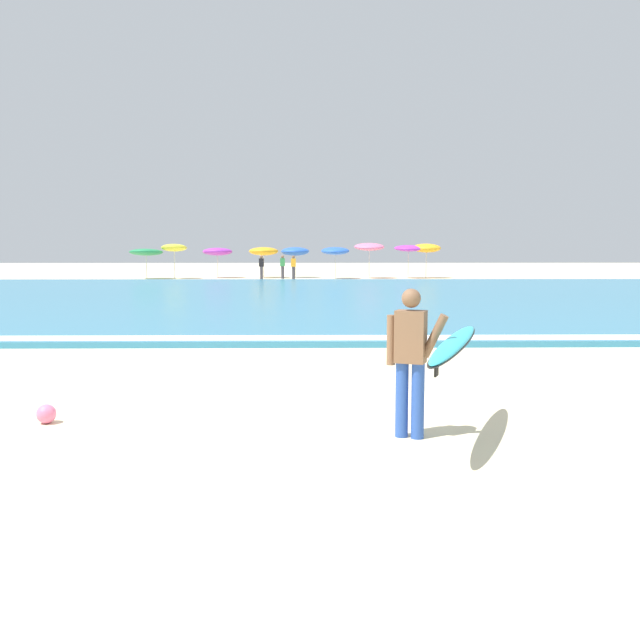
% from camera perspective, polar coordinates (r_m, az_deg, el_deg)
% --- Properties ---
extents(ground_plane, '(160.00, 160.00, 0.00)m').
position_cam_1_polar(ground_plane, '(8.85, -8.05, -8.30)').
color(ground_plane, beige).
extents(sea, '(120.00, 28.00, 0.14)m').
position_cam_1_polar(sea, '(28.73, -3.03, 1.94)').
color(sea, teal).
rests_on(sea, ground).
extents(surf_foam, '(120.00, 0.85, 0.01)m').
position_cam_1_polar(surf_foam, '(15.41, -4.93, -1.50)').
color(surf_foam, white).
rests_on(surf_foam, sea).
extents(surfer_with_board, '(1.35, 2.64, 1.73)m').
position_cam_1_polar(surfer_with_board, '(7.81, 9.24, -2.56)').
color(surfer_with_board, '#284CA3').
rests_on(surfer_with_board, ground).
extents(beach_umbrella_0, '(2.23, 2.25, 2.08)m').
position_cam_1_polar(beach_umbrella_0, '(47.20, -14.35, 5.52)').
color(beach_umbrella_0, beige).
rests_on(beach_umbrella_0, ground).
extents(beach_umbrella_1, '(1.71, 1.75, 2.40)m').
position_cam_1_polar(beach_umbrella_1, '(47.05, -12.11, 5.93)').
color(beach_umbrella_1, beige).
rests_on(beach_umbrella_1, ground).
extents(beach_umbrella_2, '(2.05, 2.06, 2.11)m').
position_cam_1_polar(beach_umbrella_2, '(47.73, -8.57, 5.68)').
color(beach_umbrella_2, beige).
rests_on(beach_umbrella_2, ground).
extents(beach_umbrella_3, '(2.03, 2.04, 2.14)m').
position_cam_1_polar(beach_umbrella_3, '(47.70, -4.74, 5.75)').
color(beach_umbrella_3, beige).
rests_on(beach_umbrella_3, ground).
extents(beach_umbrella_4, '(1.95, 1.96, 2.14)m').
position_cam_1_polar(beach_umbrella_4, '(47.61, -2.09, 5.75)').
color(beach_umbrella_4, beige).
rests_on(beach_umbrella_4, ground).
extents(beach_umbrella_5, '(1.90, 1.93, 2.18)m').
position_cam_1_polar(beach_umbrella_5, '(46.07, 1.29, 5.80)').
color(beach_umbrella_5, beige).
rests_on(beach_umbrella_5, ground).
extents(beach_umbrella_6, '(2.06, 2.09, 2.48)m').
position_cam_1_polar(beach_umbrella_6, '(46.68, 4.14, 6.13)').
color(beach_umbrella_6, beige).
rests_on(beach_umbrella_6, ground).
extents(beach_umbrella_7, '(1.96, 1.98, 2.33)m').
position_cam_1_polar(beach_umbrella_7, '(47.09, 7.41, 5.98)').
color(beach_umbrella_7, beige).
rests_on(beach_umbrella_7, ground).
extents(beach_umbrella_8, '(1.97, 2.00, 2.41)m').
position_cam_1_polar(beach_umbrella_8, '(47.44, 8.89, 5.97)').
color(beach_umbrella_8, beige).
rests_on(beach_umbrella_8, ground).
extents(beachgoer_near_row_left, '(0.32, 0.20, 1.58)m').
position_cam_1_polar(beachgoer_near_row_left, '(45.67, -4.93, 4.49)').
color(beachgoer_near_row_left, '#383842').
rests_on(beachgoer_near_row_left, ground).
extents(beachgoer_near_row_mid, '(0.32, 0.20, 1.58)m').
position_cam_1_polar(beachgoer_near_row_mid, '(45.10, -2.24, 4.49)').
color(beachgoer_near_row_mid, '#383842').
rests_on(beachgoer_near_row_mid, ground).
extents(beachgoer_near_row_right, '(0.32, 0.20, 1.58)m').
position_cam_1_polar(beachgoer_near_row_right, '(46.12, -3.15, 4.52)').
color(beachgoer_near_row_right, '#383842').
rests_on(beachgoer_near_row_right, ground).
extents(beach_ball, '(0.24, 0.24, 0.24)m').
position_cam_1_polar(beach_ball, '(9.24, -21.94, -7.30)').
color(beach_ball, pink).
rests_on(beach_ball, ground).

